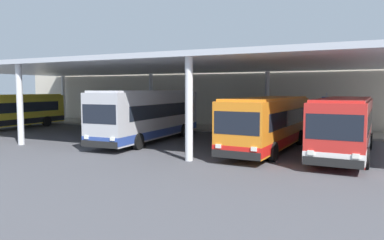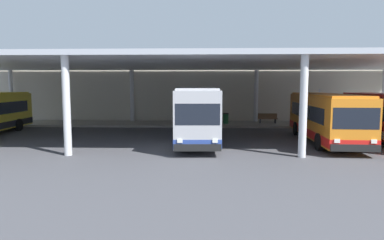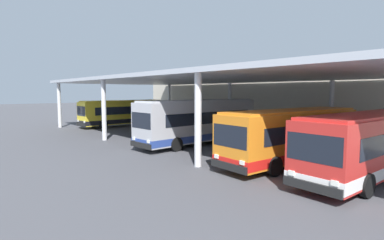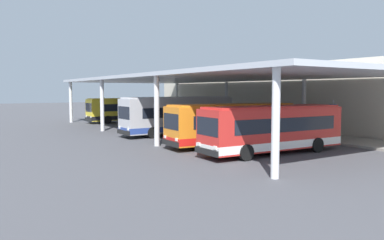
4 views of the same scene
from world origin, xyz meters
TOP-DOWN VIEW (x-y plane):
  - ground_plane at (0.00, 0.00)m, footprint 200.00×200.00m
  - platform_kerb at (0.00, 11.75)m, footprint 42.00×4.50m
  - station_building_facade at (0.00, 15.00)m, footprint 48.00×1.60m
  - canopy_shelter at (0.00, 5.50)m, footprint 40.00×17.00m
  - bus_nearest_bay at (-15.34, 4.03)m, footprint 2.91×10.59m
  - bus_second_bay at (0.51, 2.66)m, footprint 3.04×11.42m
  - bus_middle_bay at (9.04, 2.46)m, footprint 3.11×10.65m
  - bus_far_bay at (13.21, 2.54)m, footprint 2.96×10.61m
  - bench_waiting at (7.04, 11.82)m, footprint 1.80×0.45m
  - trash_bin at (3.08, 11.35)m, footprint 0.52×0.52m

SIDE VIEW (x-z plane):
  - ground_plane at x=0.00m, z-range 0.00..0.00m
  - platform_kerb at x=0.00m, z-range 0.00..0.18m
  - bench_waiting at x=7.04m, z-range 0.20..1.12m
  - trash_bin at x=3.08m, z-range 0.19..1.17m
  - bus_nearest_bay at x=-15.34m, z-range 0.07..3.24m
  - bus_middle_bay at x=9.04m, z-range 0.07..3.24m
  - bus_far_bay at x=13.21m, z-range 0.07..3.24m
  - bus_second_bay at x=0.51m, z-range 0.06..3.63m
  - station_building_facade at x=0.00m, z-range 0.00..6.96m
  - canopy_shelter at x=0.00m, z-range 2.54..8.09m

